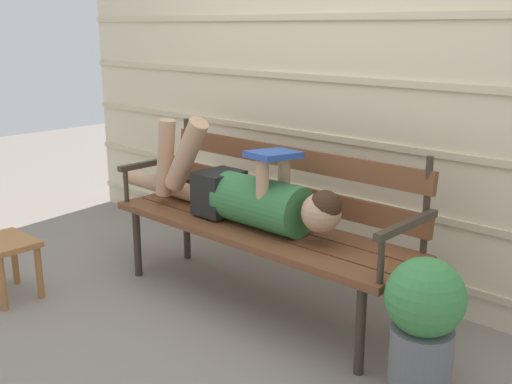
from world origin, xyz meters
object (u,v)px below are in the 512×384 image
(park_bench, at_px, (265,214))
(potted_plant, at_px, (423,324))
(footstool, at_px, (7,253))
(reclining_person, at_px, (241,193))

(park_bench, height_order, potted_plant, park_bench)
(park_bench, bearing_deg, footstool, -138.83)
(reclining_person, xyz_separation_m, potted_plant, (1.17, -0.19, -0.27))
(footstool, bearing_deg, potted_plant, 17.38)
(footstool, bearing_deg, park_bench, 41.17)
(potted_plant, bearing_deg, park_bench, 166.29)
(park_bench, height_order, reclining_person, reclining_person)
(reclining_person, bearing_deg, park_bench, 33.94)
(reclining_person, relative_size, footstool, 4.78)
(reclining_person, xyz_separation_m, footstool, (-0.94, -0.85, -0.34))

